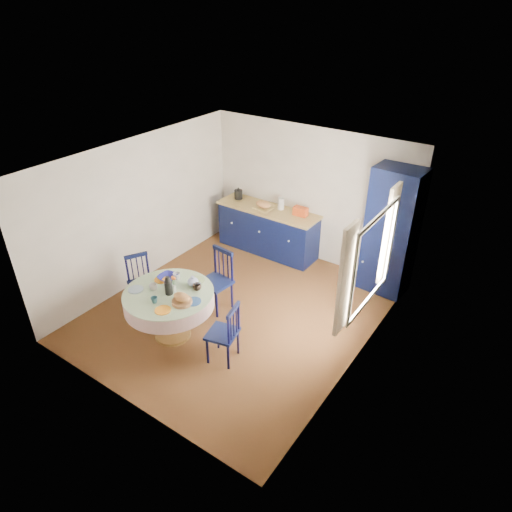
{
  "coord_description": "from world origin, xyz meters",
  "views": [
    {
      "loc": [
        3.59,
        -4.65,
        4.48
      ],
      "look_at": [
        0.23,
        0.2,
        1.03
      ],
      "focal_mm": 32.0,
      "sensor_mm": 36.0,
      "label": 1
    }
  ],
  "objects": [
    {
      "name": "cobalt_bowl",
      "position": [
        -0.68,
        -0.76,
        0.81
      ],
      "size": [
        0.28,
        0.28,
        0.07
      ],
      "primitive_type": "imported",
      "color": "navy",
      "rests_on": "dining_table"
    },
    {
      "name": "chair_right",
      "position": [
        0.51,
        -0.94,
        0.46
      ],
      "size": [
        0.47,
        0.48,
        0.91
      ],
      "rotation": [
        0.0,
        0.0,
        -1.34
      ],
      "color": "black",
      "rests_on": "floor"
    },
    {
      "name": "dining_table",
      "position": [
        -0.44,
        -1.0,
        0.66
      ],
      "size": [
        1.29,
        1.29,
        1.06
      ],
      "color": "brown",
      "rests_on": "floor"
    },
    {
      "name": "floor",
      "position": [
        0.0,
        0.0,
        0.0
      ],
      "size": [
        4.5,
        4.5,
        0.0
      ],
      "primitive_type": "plane",
      "color": "black",
      "rests_on": "ground"
    },
    {
      "name": "mug_b",
      "position": [
        -0.43,
        -1.28,
        0.82
      ],
      "size": [
        0.1,
        0.1,
        0.09
      ],
      "primitive_type": "imported",
      "color": "#336776",
      "rests_on": "dining_table"
    },
    {
      "name": "mug_a",
      "position": [
        -0.67,
        -1.06,
        0.82
      ],
      "size": [
        0.12,
        0.12,
        0.09
      ],
      "primitive_type": "imported",
      "color": "silver",
      "rests_on": "dining_table"
    },
    {
      "name": "wall_left",
      "position": [
        -2.0,
        0.0,
        1.25
      ],
      "size": [
        0.02,
        4.5,
        2.5
      ],
      "primitive_type": "cube",
      "color": "silver",
      "rests_on": "floor"
    },
    {
      "name": "kitchen_counter",
      "position": [
        -0.7,
        1.96,
        0.47
      ],
      "size": [
        2.03,
        0.64,
        1.15
      ],
      "rotation": [
        0.0,
        0.0,
        -0.0
      ],
      "color": "black",
      "rests_on": "floor"
    },
    {
      "name": "mug_c",
      "position": [
        -0.15,
        -0.72,
        0.83
      ],
      "size": [
        0.12,
        0.12,
        0.1
      ],
      "primitive_type": "imported",
      "color": "black",
      "rests_on": "dining_table"
    },
    {
      "name": "chair_far",
      "position": [
        -0.34,
        -0.04,
        0.51
      ],
      "size": [
        0.5,
        0.48,
        1.01
      ],
      "rotation": [
        0.0,
        0.0,
        -0.1
      ],
      "color": "black",
      "rests_on": "floor"
    },
    {
      "name": "wall_back",
      "position": [
        0.0,
        2.25,
        1.25
      ],
      "size": [
        4.0,
        0.02,
        2.5
      ],
      "primitive_type": "cube",
      "color": "silver",
      "rests_on": "floor"
    },
    {
      "name": "mug_d",
      "position": [
        -0.58,
        -0.67,
        0.83
      ],
      "size": [
        0.11,
        0.11,
        0.1
      ],
      "primitive_type": "imported",
      "color": "silver",
      "rests_on": "dining_table"
    },
    {
      "name": "wall_right",
      "position": [
        2.0,
        0.0,
        1.25
      ],
      "size": [
        0.02,
        4.5,
        2.5
      ],
      "primitive_type": "cube",
      "color": "silver",
      "rests_on": "floor"
    },
    {
      "name": "chair_left",
      "position": [
        -1.36,
        -0.71,
        0.46
      ],
      "size": [
        0.53,
        0.54,
        0.9
      ],
      "rotation": [
        0.0,
        0.0,
        1.08
      ],
      "color": "black",
      "rests_on": "floor"
    },
    {
      "name": "ceiling",
      "position": [
        0.0,
        0.0,
        2.5
      ],
      "size": [
        4.5,
        4.5,
        0.0
      ],
      "primitive_type": "plane",
      "rotation": [
        3.14,
        0.0,
        0.0
      ],
      "color": "white",
      "rests_on": "wall_back"
    },
    {
      "name": "window",
      "position": [
        1.95,
        0.3,
        1.52
      ],
      "size": [
        0.1,
        1.74,
        1.45
      ],
      "color": "white",
      "rests_on": "wall_right"
    },
    {
      "name": "pantry_cabinet",
      "position": [
        1.66,
        2.0,
        1.09
      ],
      "size": [
        0.79,
        0.59,
        2.17
      ],
      "rotation": [
        0.0,
        0.0,
        -0.06
      ],
      "color": "black",
      "rests_on": "floor"
    }
  ]
}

